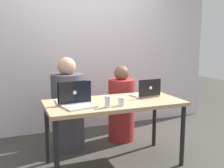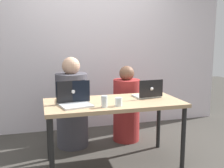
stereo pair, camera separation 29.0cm
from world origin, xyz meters
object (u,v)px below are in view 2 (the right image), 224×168
(laptop_back_left, at_px, (73,97))
(water_glass_center, at_px, (119,102))
(laptop_back_right, at_px, (148,93))
(water_glass_left, at_px, (104,102))
(person_on_left, at_px, (72,107))
(laptop_front_left, at_px, (74,100))
(person_on_right, at_px, (126,108))

(laptop_back_left, xyz_separation_m, water_glass_center, (0.42, -0.31, -0.01))
(laptop_back_right, xyz_separation_m, water_glass_left, (-0.61, -0.31, 0.00))
(person_on_left, relative_size, laptop_front_left, 3.40)
(water_glass_center, bearing_deg, person_on_right, 66.26)
(water_glass_center, bearing_deg, laptop_back_right, 33.57)
(laptop_front_left, xyz_separation_m, water_glass_center, (0.43, -0.15, -0.02))
(person_on_right, xyz_separation_m, water_glass_left, (-0.54, -0.89, 0.32))
(person_on_right, height_order, water_glass_center, person_on_right)
(laptop_back_left, xyz_separation_m, water_glass_left, (0.27, -0.32, -0.00))
(laptop_back_left, height_order, water_glass_center, laptop_back_left)
(laptop_back_left, bearing_deg, water_glass_center, 147.36)
(laptop_back_right, bearing_deg, water_glass_center, 28.72)
(person_on_right, height_order, laptop_back_left, person_on_right)
(laptop_back_right, height_order, water_glass_left, laptop_back_right)
(laptop_back_right, height_order, water_glass_center, laptop_back_right)
(laptop_back_right, distance_m, water_glass_left, 0.68)
(person_on_left, xyz_separation_m, laptop_back_left, (-0.06, -0.57, 0.26))
(person_on_right, distance_m, laptop_back_left, 1.05)
(person_on_right, relative_size, laptop_back_left, 2.88)
(person_on_left, height_order, water_glass_left, person_on_left)
(person_on_left, xyz_separation_m, water_glass_left, (0.21, -0.89, 0.26))
(person_on_right, bearing_deg, person_on_left, -15.43)
(laptop_back_left, height_order, laptop_front_left, laptop_front_left)
(laptop_front_left, height_order, water_glass_center, laptop_front_left)
(person_on_right, bearing_deg, laptop_front_left, 26.53)
(person_on_right, xyz_separation_m, water_glass_center, (-0.39, -0.88, 0.31))
(laptop_back_left, bearing_deg, person_on_right, -141.32)
(person_on_left, bearing_deg, water_glass_center, 120.38)
(laptop_front_left, xyz_separation_m, laptop_back_right, (0.88, 0.15, -0.01))
(laptop_back_right, bearing_deg, laptop_back_left, -5.45)
(person_on_left, height_order, laptop_front_left, person_on_left)
(water_glass_center, bearing_deg, water_glass_left, -175.83)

